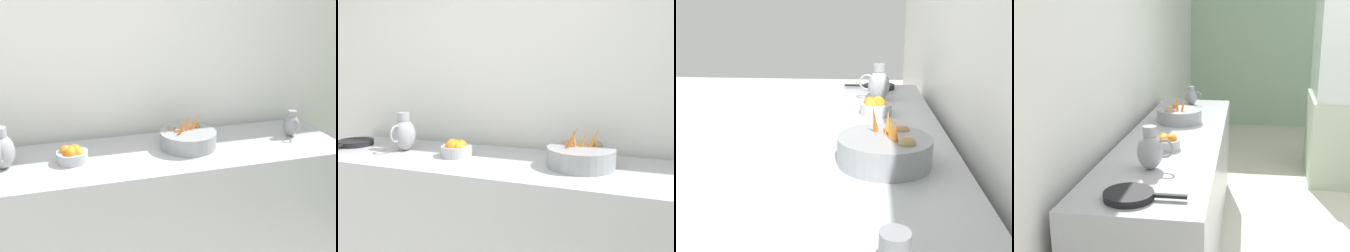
# 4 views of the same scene
# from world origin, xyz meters

# --- Properties ---
(prep_counter) EXTENTS (0.70, 2.80, 0.93)m
(prep_counter) POSITION_xyz_m (-1.49, 0.09, 0.47)
(prep_counter) COLOR #ADAFB5
(prep_counter) RESTS_ON ground_plane
(vegetable_colander) EXTENTS (0.37, 0.37, 0.24)m
(vegetable_colander) POSITION_xyz_m (-1.52, 0.46, 0.99)
(vegetable_colander) COLOR gray
(vegetable_colander) RESTS_ON prep_counter
(orange_bowl) EXTENTS (0.19, 0.19, 0.10)m
(orange_bowl) POSITION_xyz_m (-1.49, -0.29, 0.98)
(orange_bowl) COLOR #ADAFB5
(orange_bowl) RESTS_ON prep_counter
(metal_pitcher_tall) EXTENTS (0.21, 0.15, 0.25)m
(metal_pitcher_tall) POSITION_xyz_m (-1.51, -0.69, 1.05)
(metal_pitcher_tall) COLOR #939399
(metal_pitcher_tall) RESTS_ON prep_counter
(skillet_on_counter) EXTENTS (0.41, 0.25, 0.03)m
(skillet_on_counter) POSITION_xyz_m (-1.52, -1.12, 0.95)
(skillet_on_counter) COLOR black
(skillet_on_counter) RESTS_ON prep_counter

